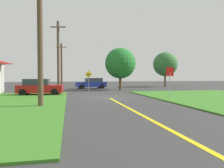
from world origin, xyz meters
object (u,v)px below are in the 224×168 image
(direction_sign, at_px, (89,79))
(pine_tree_center, at_px, (120,63))
(utility_pole_mid, at_px, (58,56))
(utility_pole_near, at_px, (40,39))
(parked_car_near_building, at_px, (39,87))
(oak_tree_left, at_px, (165,64))
(stop_sign, at_px, (170,77))
(car_approaching_junction, at_px, (92,83))
(utility_pole_far, at_px, (62,65))

(direction_sign, bearing_deg, pine_tree_center, 36.03)
(utility_pole_mid, bearing_deg, utility_pole_near, -92.21)
(parked_car_near_building, bearing_deg, oak_tree_left, 37.97)
(stop_sign, xyz_separation_m, pine_tree_center, (-1.36, 12.13, 1.84))
(utility_pole_near, bearing_deg, car_approaching_junction, 75.02)
(utility_pole_near, bearing_deg, pine_tree_center, 60.35)
(utility_pole_far, xyz_separation_m, direction_sign, (3.54, -13.51, -2.34))
(stop_sign, distance_m, utility_pole_far, 24.30)
(utility_pole_near, bearing_deg, direction_sign, 71.35)
(stop_sign, bearing_deg, car_approaching_junction, -80.10)
(direction_sign, height_order, pine_tree_center, pine_tree_center)
(direction_sign, height_order, oak_tree_left, oak_tree_left)
(utility_pole_near, distance_m, utility_pole_far, 25.40)
(utility_pole_near, bearing_deg, utility_pole_far, 88.95)
(parked_car_near_building, xyz_separation_m, utility_pole_mid, (1.66, 4.11, 3.50))
(utility_pole_near, relative_size, pine_tree_center, 1.39)
(utility_pole_far, relative_size, direction_sign, 2.99)
(stop_sign, xyz_separation_m, utility_pole_far, (-9.61, 22.22, 2.10))
(direction_sign, bearing_deg, utility_pole_near, -108.65)
(direction_sign, relative_size, pine_tree_center, 0.44)
(car_approaching_junction, height_order, utility_pole_far, utility_pole_far)
(pine_tree_center, bearing_deg, parked_car_near_building, -145.82)
(direction_sign, xyz_separation_m, oak_tree_left, (14.80, 10.64, 2.48))
(parked_car_near_building, height_order, utility_pole_far, utility_pole_far)
(parked_car_near_building, height_order, car_approaching_junction, same)
(oak_tree_left, bearing_deg, utility_pole_far, 171.13)
(stop_sign, distance_m, oak_tree_left, 21.36)
(utility_pole_far, bearing_deg, parked_car_near_building, -95.58)
(parked_car_near_building, distance_m, oak_tree_left, 24.58)
(utility_pole_mid, bearing_deg, direction_sign, -13.01)
(parked_car_near_building, bearing_deg, car_approaching_junction, 62.44)
(direction_sign, bearing_deg, utility_pole_mid, 166.99)
(utility_pole_far, height_order, pine_tree_center, utility_pole_far)
(stop_sign, xyz_separation_m, car_approaching_junction, (-4.92, 16.11, -1.03))
(stop_sign, relative_size, pine_tree_center, 0.45)
(oak_tree_left, bearing_deg, utility_pole_near, -129.87)
(car_approaching_junction, bearing_deg, utility_pole_mid, 46.54)
(parked_car_near_building, xyz_separation_m, utility_pole_far, (1.64, 16.80, 3.13))
(stop_sign, distance_m, car_approaching_junction, 16.87)
(stop_sign, height_order, utility_pole_far, utility_pole_far)
(direction_sign, bearing_deg, parked_car_near_building, -147.57)
(utility_pole_mid, height_order, pine_tree_center, utility_pole_mid)
(stop_sign, xyz_separation_m, oak_tree_left, (8.74, 19.36, 2.23))
(utility_pole_near, xyz_separation_m, oak_tree_left, (18.81, 22.53, -0.08))
(utility_pole_near, xyz_separation_m, direction_sign, (4.01, 11.88, -2.55))
(parked_car_near_building, relative_size, utility_pole_far, 0.57)
(utility_pole_mid, height_order, direction_sign, utility_pole_mid)
(stop_sign, height_order, utility_pole_mid, utility_pole_mid)
(utility_pole_near, distance_m, pine_tree_center, 17.61)
(parked_car_near_building, bearing_deg, utility_pole_near, -79.14)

